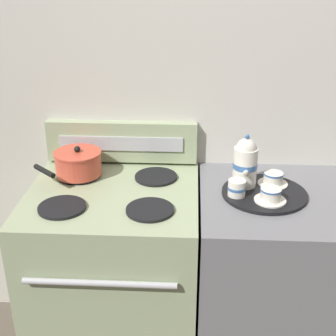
{
  "coord_description": "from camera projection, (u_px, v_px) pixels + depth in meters",
  "views": [
    {
      "loc": [
        -0.05,
        -1.7,
        1.77
      ],
      "look_at": [
        -0.15,
        0.08,
        0.96
      ],
      "focal_mm": 50.0,
      "sensor_mm": 36.0,
      "label": 1
    }
  ],
  "objects": [
    {
      "name": "control_panel",
      "position": [
        122.0,
        142.0,
        2.15
      ],
      "size": [
        0.69,
        0.05,
        0.19
      ],
      "color": "#9EAD84",
      "rests_on": "stove"
    },
    {
      "name": "stove",
      "position": [
        117.0,
        279.0,
        2.1
      ],
      "size": [
        0.71,
        0.68,
        0.89
      ],
      "color": "#9EAD84",
      "rests_on": "ground"
    },
    {
      "name": "wall_back",
      "position": [
        204.0,
        117.0,
        2.13
      ],
      "size": [
        6.0,
        0.05,
        2.2
      ],
      "color": "beige",
      "rests_on": "ground"
    },
    {
      "name": "creamer_jug",
      "position": [
        237.0,
        188.0,
        1.86
      ],
      "size": [
        0.07,
        0.07,
        0.07
      ],
      "color": "white",
      "rests_on": "serving_tray"
    },
    {
      "name": "side_counter",
      "position": [
        282.0,
        285.0,
        2.07
      ],
      "size": [
        0.74,
        0.65,
        0.88
      ],
      "color": "slate",
      "rests_on": "ground"
    },
    {
      "name": "saucepan",
      "position": [
        78.0,
        163.0,
        2.04
      ],
      "size": [
        0.27,
        0.28,
        0.13
      ],
      "color": "#D14C38",
      "rests_on": "stove"
    },
    {
      "name": "serving_tray",
      "position": [
        264.0,
        193.0,
        1.9
      ],
      "size": [
        0.34,
        0.34,
        0.01
      ],
      "color": "black",
      "rests_on": "side_counter"
    },
    {
      "name": "teacup_left",
      "position": [
        273.0,
        179.0,
        1.95
      ],
      "size": [
        0.12,
        0.12,
        0.05
      ],
      "color": "white",
      "rests_on": "serving_tray"
    },
    {
      "name": "teacup_right",
      "position": [
        271.0,
        195.0,
        1.82
      ],
      "size": [
        0.12,
        0.12,
        0.05
      ],
      "color": "white",
      "rests_on": "serving_tray"
    },
    {
      "name": "teapot",
      "position": [
        245.0,
        163.0,
        1.91
      ],
      "size": [
        0.1,
        0.16,
        0.23
      ],
      "color": "white",
      "rests_on": "serving_tray"
    }
  ]
}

